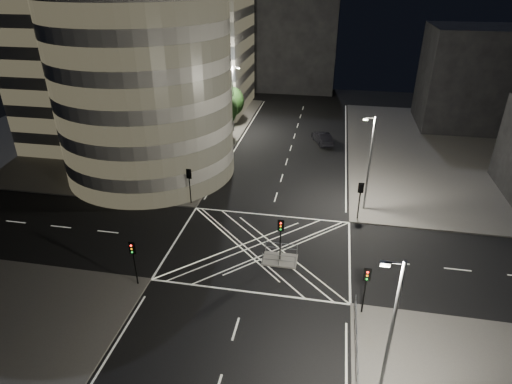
% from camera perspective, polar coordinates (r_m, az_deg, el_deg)
% --- Properties ---
extents(ground, '(120.00, 120.00, 0.00)m').
position_cam_1_polar(ground, '(39.28, 0.57, -7.52)').
color(ground, black).
rests_on(ground, ground).
extents(sidewalk_far_left, '(42.00, 42.00, 0.15)m').
position_cam_1_polar(sidewalk_far_left, '(71.67, -19.06, 7.77)').
color(sidewalk_far_left, '#585553').
rests_on(sidewalk_far_left, ground).
extents(sidewalk_far_right, '(42.00, 42.00, 0.15)m').
position_cam_1_polar(sidewalk_far_right, '(67.08, 30.37, 4.09)').
color(sidewalk_far_right, '#585553').
rests_on(sidewalk_far_right, ground).
extents(central_island, '(3.00, 2.00, 0.15)m').
position_cam_1_polar(central_island, '(37.80, 3.19, -9.02)').
color(central_island, slate).
rests_on(central_island, ground).
extents(office_tower_curved, '(30.00, 29.00, 27.20)m').
position_cam_1_polar(office_tower_curved, '(57.66, -17.45, 16.49)').
color(office_tower_curved, gray).
rests_on(office_tower_curved, sidewalk_far_left).
extents(office_block_rear, '(24.00, 16.00, 22.00)m').
position_cam_1_polar(office_block_rear, '(79.44, -10.40, 18.91)').
color(office_block_rear, gray).
rests_on(office_block_rear, sidewalk_far_left).
extents(building_right_far, '(14.00, 12.00, 15.00)m').
position_cam_1_polar(building_right_far, '(76.01, 26.73, 13.44)').
color(building_right_far, black).
rests_on(building_right_far, sidewalk_far_right).
extents(building_far_end, '(18.00, 8.00, 18.00)m').
position_cam_1_polar(building_far_end, '(91.17, 4.69, 18.96)').
color(building_far_end, black).
rests_on(building_far_end, ground).
extents(tree_a, '(4.43, 4.43, 6.88)m').
position_cam_1_polar(tree_a, '(47.29, -10.13, 4.63)').
color(tree_a, black).
rests_on(tree_a, sidewalk_far_left).
extents(tree_b, '(5.00, 5.00, 7.69)m').
position_cam_1_polar(tree_b, '(52.37, -7.97, 7.66)').
color(tree_b, black).
rests_on(tree_b, sidewalk_far_left).
extents(tree_c, '(4.81, 4.81, 7.98)m').
position_cam_1_polar(tree_c, '(57.66, -6.17, 10.05)').
color(tree_c, black).
rests_on(tree_c, sidewalk_far_left).
extents(tree_d, '(4.59, 4.59, 7.04)m').
position_cam_1_polar(tree_d, '(63.41, -4.61, 10.99)').
color(tree_d, black).
rests_on(tree_d, sidewalk_far_left).
extents(tree_e, '(4.07, 4.07, 6.19)m').
position_cam_1_polar(tree_e, '(69.15, -3.31, 11.96)').
color(tree_e, black).
rests_on(tree_e, sidewalk_far_left).
extents(traffic_signal_fl, '(0.55, 0.22, 4.00)m').
position_cam_1_polar(traffic_signal_fl, '(45.50, -8.88, 1.62)').
color(traffic_signal_fl, black).
rests_on(traffic_signal_fl, sidewalk_far_left).
extents(traffic_signal_nl, '(0.55, 0.22, 4.00)m').
position_cam_1_polar(traffic_signal_nl, '(34.77, -16.03, -8.12)').
color(traffic_signal_nl, black).
rests_on(traffic_signal_nl, sidewalk_near_left).
extents(traffic_signal_fr, '(0.55, 0.22, 4.00)m').
position_cam_1_polar(traffic_signal_fr, '(43.32, 13.73, -0.27)').
color(traffic_signal_fr, black).
rests_on(traffic_signal_fr, sidewalk_far_right).
extents(traffic_signal_nr, '(0.55, 0.22, 4.00)m').
position_cam_1_polar(traffic_signal_nr, '(31.88, 14.46, -11.58)').
color(traffic_signal_nr, black).
rests_on(traffic_signal_nr, sidewalk_near_right).
extents(traffic_signal_island, '(0.55, 0.22, 4.00)m').
position_cam_1_polar(traffic_signal_island, '(36.18, 3.31, -5.41)').
color(traffic_signal_island, black).
rests_on(traffic_signal_island, central_island).
extents(street_lamp_left_near, '(1.25, 0.25, 10.00)m').
position_cam_1_polar(street_lamp_left_near, '(49.18, -7.89, 7.05)').
color(street_lamp_left_near, slate).
rests_on(street_lamp_left_near, sidewalk_far_left).
extents(street_lamp_left_far, '(1.25, 0.25, 10.00)m').
position_cam_1_polar(street_lamp_left_far, '(65.68, -3.05, 12.53)').
color(street_lamp_left_far, slate).
rests_on(street_lamp_left_far, sidewalk_far_left).
extents(street_lamp_right_far, '(1.25, 0.25, 10.00)m').
position_cam_1_polar(street_lamp_right_far, '(44.26, 14.84, 3.98)').
color(street_lamp_right_far, slate).
rests_on(street_lamp_right_far, sidewalk_far_right).
extents(street_lamp_right_near, '(1.25, 0.25, 10.00)m').
position_cam_1_polar(street_lamp_right_near, '(24.87, 17.42, -17.34)').
color(street_lamp_right_near, slate).
rests_on(street_lamp_right_near, sidewalk_near_right).
extents(railing_near_right, '(0.06, 11.70, 1.10)m').
position_cam_1_polar(railing_near_right, '(29.46, 13.34, -21.42)').
color(railing_near_right, slate).
rests_on(railing_near_right, sidewalk_near_right).
extents(railing_island_south, '(2.80, 0.06, 1.10)m').
position_cam_1_polar(railing_island_south, '(36.71, 3.03, -9.06)').
color(railing_island_south, slate).
rests_on(railing_island_south, central_island).
extents(railing_island_north, '(2.80, 0.06, 1.10)m').
position_cam_1_polar(railing_island_north, '(38.16, 3.40, -7.47)').
color(railing_island_north, slate).
rests_on(railing_island_north, central_island).
extents(sedan, '(3.49, 5.31, 1.65)m').
position_cam_1_polar(sedan, '(63.19, 8.85, 7.13)').
color(sedan, black).
rests_on(sedan, ground).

